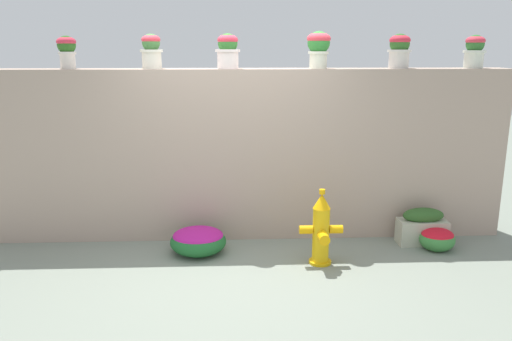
{
  "coord_description": "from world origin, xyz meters",
  "views": [
    {
      "loc": [
        0.03,
        -5.0,
        2.3
      ],
      "look_at": [
        0.29,
        0.83,
        0.87
      ],
      "focal_mm": 35.51,
      "sensor_mm": 36.0,
      "label": 1
    }
  ],
  "objects_px": {
    "potted_plant_5": "(399,49)",
    "potted_plant_4": "(319,46)",
    "flower_bush_right": "(437,238)",
    "fire_hydrant": "(321,231)",
    "potted_plant_2": "(151,49)",
    "flower_bush_left": "(198,240)",
    "planter_box": "(422,227)",
    "potted_plant_3": "(228,49)",
    "potted_plant_6": "(475,50)",
    "potted_plant_1": "(67,49)"
  },
  "relations": [
    {
      "from": "fire_hydrant",
      "to": "potted_plant_5",
      "type": "bearing_deg",
      "value": 42.91
    },
    {
      "from": "potted_plant_3",
      "to": "potted_plant_5",
      "type": "relative_size",
      "value": 1.0
    },
    {
      "from": "fire_hydrant",
      "to": "flower_bush_left",
      "type": "relative_size",
      "value": 1.31
    },
    {
      "from": "potted_plant_3",
      "to": "potted_plant_6",
      "type": "height_order",
      "value": "potted_plant_3"
    },
    {
      "from": "potted_plant_5",
      "to": "potted_plant_4",
      "type": "bearing_deg",
      "value": -177.13
    },
    {
      "from": "flower_bush_left",
      "to": "flower_bush_right",
      "type": "xyz_separation_m",
      "value": [
        2.77,
        -0.01,
        -0.02
      ]
    },
    {
      "from": "potted_plant_6",
      "to": "potted_plant_5",
      "type": "bearing_deg",
      "value": 177.68
    },
    {
      "from": "potted_plant_3",
      "to": "flower_bush_left",
      "type": "distance_m",
      "value": 2.22
    },
    {
      "from": "fire_hydrant",
      "to": "potted_plant_4",
      "type": "bearing_deg",
      "value": 85.84
    },
    {
      "from": "flower_bush_right",
      "to": "potted_plant_2",
      "type": "bearing_deg",
      "value": 168.92
    },
    {
      "from": "potted_plant_1",
      "to": "potted_plant_6",
      "type": "distance_m",
      "value": 4.77
    },
    {
      "from": "potted_plant_6",
      "to": "potted_plant_3",
      "type": "bearing_deg",
      "value": -179.67
    },
    {
      "from": "potted_plant_3",
      "to": "potted_plant_6",
      "type": "distance_m",
      "value": 2.91
    },
    {
      "from": "flower_bush_left",
      "to": "flower_bush_right",
      "type": "bearing_deg",
      "value": -0.31
    },
    {
      "from": "potted_plant_2",
      "to": "flower_bush_left",
      "type": "bearing_deg",
      "value": -50.16
    },
    {
      "from": "potted_plant_2",
      "to": "potted_plant_5",
      "type": "relative_size",
      "value": 0.99
    },
    {
      "from": "potted_plant_2",
      "to": "potted_plant_3",
      "type": "height_order",
      "value": "potted_plant_3"
    },
    {
      "from": "potted_plant_5",
      "to": "fire_hydrant",
      "type": "height_order",
      "value": "potted_plant_5"
    },
    {
      "from": "potted_plant_3",
      "to": "potted_plant_4",
      "type": "distance_m",
      "value": 1.06
    },
    {
      "from": "potted_plant_3",
      "to": "potted_plant_4",
      "type": "bearing_deg",
      "value": 0.22
    },
    {
      "from": "fire_hydrant",
      "to": "planter_box",
      "type": "bearing_deg",
      "value": 21.62
    },
    {
      "from": "potted_plant_5",
      "to": "potted_plant_6",
      "type": "xyz_separation_m",
      "value": [
        0.89,
        -0.04,
        -0.01
      ]
    },
    {
      "from": "potted_plant_3",
      "to": "potted_plant_5",
      "type": "bearing_deg",
      "value": 1.49
    },
    {
      "from": "flower_bush_right",
      "to": "potted_plant_4",
      "type": "bearing_deg",
      "value": 156.48
    },
    {
      "from": "potted_plant_2",
      "to": "potted_plant_3",
      "type": "relative_size",
      "value": 0.99
    },
    {
      "from": "potted_plant_3",
      "to": "potted_plant_4",
      "type": "relative_size",
      "value": 0.94
    },
    {
      "from": "flower_bush_left",
      "to": "potted_plant_3",
      "type": "bearing_deg",
      "value": 57.81
    },
    {
      "from": "potted_plant_3",
      "to": "planter_box",
      "type": "distance_m",
      "value": 3.11
    },
    {
      "from": "potted_plant_4",
      "to": "flower_bush_right",
      "type": "distance_m",
      "value": 2.63
    },
    {
      "from": "potted_plant_4",
      "to": "fire_hydrant",
      "type": "bearing_deg",
      "value": -94.16
    },
    {
      "from": "flower_bush_left",
      "to": "potted_plant_6",
      "type": "bearing_deg",
      "value": 10.17
    },
    {
      "from": "fire_hydrant",
      "to": "flower_bush_left",
      "type": "xyz_separation_m",
      "value": [
        -1.35,
        0.34,
        -0.22
      ]
    },
    {
      "from": "potted_plant_5",
      "to": "potted_plant_6",
      "type": "bearing_deg",
      "value": -2.32
    },
    {
      "from": "potted_plant_1",
      "to": "potted_plant_2",
      "type": "height_order",
      "value": "potted_plant_2"
    },
    {
      "from": "flower_bush_right",
      "to": "planter_box",
      "type": "xyz_separation_m",
      "value": [
        -0.11,
        0.19,
        0.07
      ]
    },
    {
      "from": "potted_plant_2",
      "to": "flower_bush_right",
      "type": "distance_m",
      "value": 3.98
    },
    {
      "from": "potted_plant_4",
      "to": "flower_bush_left",
      "type": "distance_m",
      "value": 2.64
    },
    {
      "from": "potted_plant_4",
      "to": "fire_hydrant",
      "type": "distance_m",
      "value": 2.14
    },
    {
      "from": "potted_plant_2",
      "to": "potted_plant_5",
      "type": "height_order",
      "value": "potted_plant_5"
    },
    {
      "from": "potted_plant_1",
      "to": "potted_plant_2",
      "type": "distance_m",
      "value": 0.97
    },
    {
      "from": "potted_plant_3",
      "to": "planter_box",
      "type": "bearing_deg",
      "value": -9.65
    },
    {
      "from": "potted_plant_5",
      "to": "potted_plant_2",
      "type": "bearing_deg",
      "value": 179.87
    },
    {
      "from": "potted_plant_1",
      "to": "potted_plant_5",
      "type": "distance_m",
      "value": 3.88
    },
    {
      "from": "potted_plant_5",
      "to": "potted_plant_6",
      "type": "distance_m",
      "value": 0.89
    },
    {
      "from": "planter_box",
      "to": "potted_plant_1",
      "type": "bearing_deg",
      "value": 173.66
    },
    {
      "from": "potted_plant_2",
      "to": "potted_plant_6",
      "type": "height_order",
      "value": "potted_plant_2"
    },
    {
      "from": "flower_bush_left",
      "to": "potted_plant_2",
      "type": "bearing_deg",
      "value": 129.84
    },
    {
      "from": "potted_plant_4",
      "to": "potted_plant_6",
      "type": "bearing_deg",
      "value": 0.39
    },
    {
      "from": "potted_plant_6",
      "to": "flower_bush_left",
      "type": "xyz_separation_m",
      "value": [
        -3.27,
        -0.59,
        -2.11
      ]
    },
    {
      "from": "potted_plant_5",
      "to": "flower_bush_right",
      "type": "xyz_separation_m",
      "value": [
        0.39,
        -0.64,
        -2.14
      ]
    }
  ]
}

